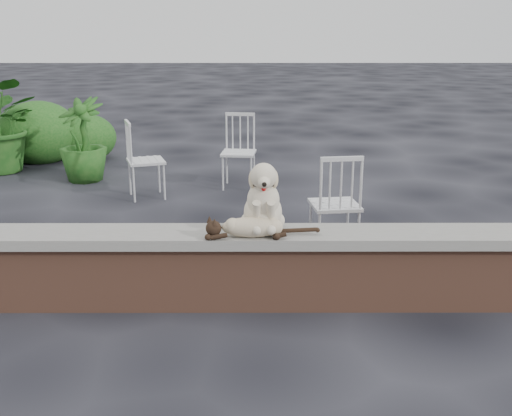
{
  "coord_description": "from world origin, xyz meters",
  "views": [
    {
      "loc": [
        0.82,
        -4.23,
        2.03
      ],
      "look_at": [
        0.83,
        0.2,
        0.7
      ],
      "focal_mm": 42.96,
      "sensor_mm": 36.0,
      "label": 1
    }
  ],
  "objects_px": {
    "chair_c": "(335,203)",
    "potted_plant_b": "(82,140)",
    "dog": "(263,195)",
    "chair_b": "(239,152)",
    "chair_e": "(146,160)",
    "potted_plant_a": "(1,124)",
    "cat": "(252,226)"
  },
  "relations": [
    {
      "from": "cat",
      "to": "potted_plant_b",
      "type": "bearing_deg",
      "value": 118.77
    },
    {
      "from": "chair_b",
      "to": "potted_plant_a",
      "type": "distance_m",
      "value": 3.49
    },
    {
      "from": "cat",
      "to": "chair_c",
      "type": "distance_m",
      "value": 1.46
    },
    {
      "from": "potted_plant_a",
      "to": "dog",
      "type": "bearing_deg",
      "value": -49.96
    },
    {
      "from": "chair_c",
      "to": "potted_plant_a",
      "type": "height_order",
      "value": "potted_plant_a"
    },
    {
      "from": "chair_c",
      "to": "cat",
      "type": "bearing_deg",
      "value": 51.57
    },
    {
      "from": "chair_e",
      "to": "chair_c",
      "type": "relative_size",
      "value": 1.0
    },
    {
      "from": "dog",
      "to": "potted_plant_a",
      "type": "distance_m",
      "value": 5.64
    },
    {
      "from": "cat",
      "to": "chair_b",
      "type": "xyz_separation_m",
      "value": [
        -0.19,
        3.59,
        -0.19
      ]
    },
    {
      "from": "cat",
      "to": "chair_b",
      "type": "distance_m",
      "value": 3.6
    },
    {
      "from": "chair_e",
      "to": "chair_c",
      "type": "bearing_deg",
      "value": -150.68
    },
    {
      "from": "dog",
      "to": "chair_b",
      "type": "distance_m",
      "value": 3.47
    },
    {
      "from": "potted_plant_b",
      "to": "potted_plant_a",
      "type": "bearing_deg",
      "value": 157.42
    },
    {
      "from": "cat",
      "to": "chair_e",
      "type": "relative_size",
      "value": 1.03
    },
    {
      "from": "potted_plant_b",
      "to": "dog",
      "type": "bearing_deg",
      "value": -58.17
    },
    {
      "from": "dog",
      "to": "chair_c",
      "type": "height_order",
      "value": "dog"
    },
    {
      "from": "chair_c",
      "to": "potted_plant_b",
      "type": "height_order",
      "value": "potted_plant_b"
    },
    {
      "from": "chair_e",
      "to": "chair_c",
      "type": "height_order",
      "value": "same"
    },
    {
      "from": "dog",
      "to": "chair_e",
      "type": "xyz_separation_m",
      "value": [
        -1.37,
        2.96,
        -0.38
      ]
    },
    {
      "from": "chair_e",
      "to": "chair_c",
      "type": "xyz_separation_m",
      "value": [
        2.04,
        -1.87,
        0.0
      ]
    },
    {
      "from": "chair_b",
      "to": "potted_plant_b",
      "type": "relative_size",
      "value": 0.84
    },
    {
      "from": "potted_plant_a",
      "to": "potted_plant_b",
      "type": "xyz_separation_m",
      "value": [
        1.28,
        -0.53,
        -0.12
      ]
    },
    {
      "from": "cat",
      "to": "potted_plant_a",
      "type": "distance_m",
      "value": 5.71
    },
    {
      "from": "potted_plant_a",
      "to": "chair_e",
      "type": "bearing_deg",
      "value": -31.1
    },
    {
      "from": "chair_e",
      "to": "potted_plant_b",
      "type": "xyz_separation_m",
      "value": [
        -0.98,
        0.83,
        0.09
      ]
    },
    {
      "from": "chair_e",
      "to": "potted_plant_a",
      "type": "bearing_deg",
      "value": 40.66
    },
    {
      "from": "dog",
      "to": "potted_plant_a",
      "type": "bearing_deg",
      "value": 128.84
    },
    {
      "from": "chair_b",
      "to": "potted_plant_a",
      "type": "height_order",
      "value": "potted_plant_a"
    },
    {
      "from": "chair_c",
      "to": "potted_plant_a",
      "type": "xyz_separation_m",
      "value": [
        -4.3,
        3.23,
        0.21
      ]
    },
    {
      "from": "cat",
      "to": "chair_c",
      "type": "xyz_separation_m",
      "value": [
        0.75,
        1.24,
        -0.19
      ]
    },
    {
      "from": "dog",
      "to": "chair_c",
      "type": "xyz_separation_m",
      "value": [
        0.67,
        1.09,
        -0.38
      ]
    },
    {
      "from": "dog",
      "to": "chair_c",
      "type": "distance_m",
      "value": 1.33
    }
  ]
}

